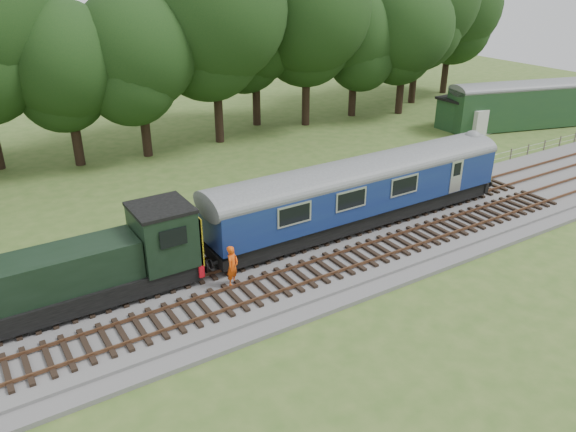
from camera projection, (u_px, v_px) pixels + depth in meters
ground at (296, 265)px, 27.75m from camera, size 120.00×120.00×0.00m
ballast at (296, 262)px, 27.68m from camera, size 70.00×7.00×0.35m
track_north at (281, 246)px, 28.65m from camera, size 67.20×2.40×0.21m
track_south at (314, 271)px, 26.35m from camera, size 67.20×2.40×0.21m
fence at (252, 231)px, 31.21m from camera, size 64.00×0.12×1.00m
tree_line at (145, 149)px, 44.65m from camera, size 70.00×8.00×18.00m
dmu_railcar at (361, 186)px, 30.22m from camera, size 18.05×2.86×3.88m
shunter_loco at (103, 265)px, 23.72m from camera, size 8.91×2.60×3.38m
worker at (233, 266)px, 25.01m from camera, size 0.84×0.78×1.93m
parked_coach at (534, 101)px, 49.69m from camera, size 15.94×7.16×4.04m
shed at (461, 113)px, 49.22m from camera, size 3.44×3.44×2.80m
caravan at (484, 118)px, 48.94m from camera, size 4.48×2.21×2.19m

